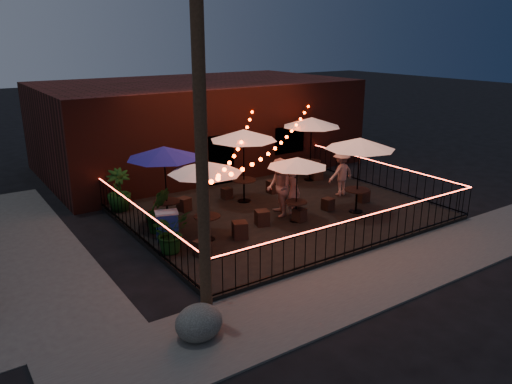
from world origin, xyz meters
TOP-DOWN VIEW (x-y plane):
  - ground at (0.00, 0.00)m, footprint 110.00×110.00m
  - patio at (0.00, 2.00)m, footprint 10.00×8.00m
  - sidewalk at (0.00, -3.25)m, footprint 18.00×2.50m
  - brick_building at (1.00, 9.99)m, footprint 14.00×8.00m
  - utility_pole at (-5.40, -2.60)m, footprint 0.26×0.26m
  - fence_front at (0.00, -2.00)m, footprint 10.00×0.04m
  - fence_left at (-5.00, 2.00)m, footprint 0.04×8.00m
  - fence_right at (5.00, 2.00)m, footprint 0.04×8.00m
  - festoon_lights at (-1.01, 1.70)m, footprint 10.02×8.72m
  - cafe_table_0 at (-3.32, 1.17)m, footprint 2.86×2.86m
  - cafe_table_1 at (-3.80, 2.97)m, footprint 2.55×2.55m
  - cafe_table_2 at (-0.15, 0.90)m, footprint 2.61×2.61m
  - cafe_table_3 at (-0.46, 3.59)m, footprint 2.50×2.50m
  - cafe_table_4 at (2.15, 0.45)m, footprint 2.73×2.73m
  - cafe_table_5 at (3.40, 4.44)m, footprint 3.00×3.00m
  - bistro_chair_0 at (-4.01, 0.23)m, footprint 0.48×0.48m
  - bistro_chair_1 at (-2.44, 0.73)m, footprint 0.55×0.55m
  - bistro_chair_2 at (-4.12, 3.41)m, footprint 0.44×0.44m
  - bistro_chair_3 at (-2.75, 3.91)m, footprint 0.49×0.49m
  - bistro_chair_4 at (-1.27, 1.24)m, footprint 0.51×0.51m
  - bistro_chair_5 at (-0.05, 0.84)m, footprint 0.44×0.44m
  - bistro_chair_6 at (-0.82, 4.24)m, footprint 0.36×0.36m
  - bistro_chair_7 at (1.04, 3.84)m, footprint 0.42×0.42m
  - bistro_chair_8 at (1.48, 1.15)m, footprint 0.40×0.40m
  - bistro_chair_9 at (3.15, 1.11)m, footprint 0.41×0.41m
  - bistro_chair_10 at (2.06, 4.60)m, footprint 0.44×0.44m
  - bistro_chair_11 at (3.68, 4.32)m, footprint 0.51×0.51m
  - patron_a at (0.11, 1.40)m, footprint 0.40×0.61m
  - patron_b at (-0.30, 1.67)m, footprint 1.07×1.18m
  - patron_c at (3.04, 2.19)m, footprint 1.12×0.65m
  - potted_shrub_a at (-4.60, 0.98)m, footprint 1.29×1.19m
  - potted_shrub_b at (-4.28, 2.57)m, footprint 0.88×0.74m
  - potted_shrub_c at (-4.60, 5.21)m, footprint 0.91×0.91m
  - cooler at (-4.31, 1.86)m, footprint 0.78×0.66m
  - boulder at (-5.84, -3.07)m, footprint 1.01×0.87m

SIDE VIEW (x-z plane):
  - ground at x=0.00m, z-range 0.00..0.00m
  - sidewalk at x=0.00m, z-range 0.00..0.05m
  - patio at x=0.00m, z-range 0.00..0.15m
  - bistro_chair_6 at x=-0.82m, z-range 0.15..0.56m
  - bistro_chair_2 at x=-4.12m, z-range 0.15..0.56m
  - bistro_chair_8 at x=1.48m, z-range 0.15..0.57m
  - bistro_chair_5 at x=-0.05m, z-range 0.15..0.59m
  - boulder at x=-5.84m, z-range 0.00..0.74m
  - bistro_chair_0 at x=-4.01m, z-range 0.15..0.60m
  - bistro_chair_9 at x=3.15m, z-range 0.15..0.61m
  - bistro_chair_10 at x=2.06m, z-range 0.15..0.61m
  - bistro_chair_3 at x=-2.75m, z-range 0.15..0.62m
  - bistro_chair_7 at x=1.04m, z-range 0.15..0.64m
  - bistro_chair_4 at x=-1.27m, z-range 0.15..0.64m
  - bistro_chair_11 at x=3.68m, z-range 0.15..0.64m
  - bistro_chair_1 at x=-2.44m, z-range 0.15..0.66m
  - cooler at x=-4.31m, z-range 0.16..1.04m
  - fence_front at x=0.00m, z-range 0.14..1.18m
  - fence_left at x=-5.00m, z-range 0.14..1.18m
  - fence_right at x=5.00m, z-range 0.14..1.18m
  - potted_shrub_a at x=-4.60m, z-range 0.15..1.34m
  - potted_shrub_b at x=-4.28m, z-range 0.15..1.59m
  - potted_shrub_c at x=-4.60m, z-range 0.15..1.62m
  - patron_a at x=0.11m, z-range 0.15..1.80m
  - patron_c at x=3.04m, z-range 0.15..1.88m
  - patron_b at x=-0.30m, z-range 0.15..2.13m
  - brick_building at x=1.00m, z-range 0.00..4.00m
  - cafe_table_2 at x=-0.15m, z-range 1.05..3.22m
  - cafe_table_0 at x=-3.32m, z-range 1.15..3.58m
  - festoon_lights at x=-1.01m, z-range 1.86..3.18m
  - cafe_table_1 at x=-3.80m, z-range 1.22..3.82m
  - cafe_table_4 at x=2.15m, z-range 1.23..3.85m
  - cafe_table_5 at x=3.40m, z-range 1.25..3.92m
  - cafe_table_3 at x=-0.46m, z-range 1.26..3.95m
  - utility_pole at x=-5.40m, z-range 0.00..8.00m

